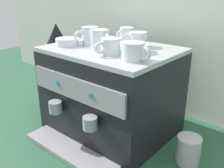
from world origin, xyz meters
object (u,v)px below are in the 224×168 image
(espresso_machine, at_px, (111,91))
(coffee_grinder, at_px, (59,65))
(ceramic_cup_2, at_px, (137,39))
(milk_pitcher, at_px, (188,150))
(ceramic_bowl_1, at_px, (135,48))
(ceramic_bowl_2, at_px, (67,42))
(ceramic_cup_3, at_px, (126,35))
(ceramic_cup_4, at_px, (110,47))
(ceramic_bowl_0, at_px, (95,36))
(ceramic_cup_1, at_px, (134,51))
(ceramic_cup_5, at_px, (100,39))
(ceramic_cup_0, at_px, (89,36))

(espresso_machine, bearing_deg, coffee_grinder, 172.91)
(ceramic_cup_2, distance_m, milk_pitcher, 0.51)
(ceramic_bowl_1, height_order, coffee_grinder, coffee_grinder)
(ceramic_bowl_2, bearing_deg, espresso_machine, 26.21)
(espresso_machine, distance_m, coffee_grinder, 0.46)
(ceramic_cup_3, relative_size, ceramic_cup_4, 0.98)
(ceramic_bowl_0, height_order, coffee_grinder, coffee_grinder)
(ceramic_cup_3, bearing_deg, espresso_machine, -78.17)
(espresso_machine, bearing_deg, ceramic_bowl_0, 155.80)
(ceramic_cup_1, height_order, ceramic_cup_4, ceramic_cup_1)
(espresso_machine, distance_m, ceramic_bowl_2, 0.30)
(ceramic_cup_2, bearing_deg, espresso_machine, -122.96)
(coffee_grinder, bearing_deg, ceramic_bowl_0, 3.95)
(ceramic_cup_1, distance_m, coffee_grinder, 0.69)
(ceramic_cup_1, bearing_deg, coffee_grinder, 166.47)
(ceramic_cup_5, relative_size, ceramic_bowl_2, 1.15)
(espresso_machine, xyz_separation_m, ceramic_bowl_1, (0.12, 0.01, 0.22))
(ceramic_cup_3, height_order, ceramic_bowl_0, ceramic_cup_3)
(espresso_machine, relative_size, ceramic_cup_2, 5.55)
(ceramic_cup_5, xyz_separation_m, coffee_grinder, (-0.43, 0.10, -0.22))
(ceramic_cup_0, height_order, ceramic_bowl_1, ceramic_cup_0)
(espresso_machine, relative_size, ceramic_cup_3, 5.19)
(milk_pitcher, bearing_deg, ceramic_cup_5, -173.99)
(ceramic_bowl_2, bearing_deg, ceramic_cup_3, 56.70)
(ceramic_cup_4, xyz_separation_m, milk_pitcher, (0.32, 0.09, -0.37))
(milk_pitcher, bearing_deg, ceramic_cup_2, 162.91)
(ceramic_bowl_2, height_order, coffee_grinder, coffee_grinder)
(ceramic_cup_5, height_order, milk_pitcher, ceramic_cup_5)
(ceramic_cup_4, relative_size, ceramic_cup_5, 0.90)
(ceramic_bowl_0, distance_m, coffee_grinder, 0.35)
(ceramic_cup_5, relative_size, milk_pitcher, 1.06)
(ceramic_bowl_0, xyz_separation_m, coffee_grinder, (-0.28, -0.02, -0.20))
(ceramic_bowl_2, bearing_deg, ceramic_bowl_1, 18.37)
(ceramic_cup_3, relative_size, milk_pitcher, 0.94)
(coffee_grinder, bearing_deg, ceramic_cup_3, 11.67)
(ceramic_bowl_2, bearing_deg, ceramic_cup_4, -0.29)
(ceramic_bowl_0, relative_size, milk_pitcher, 1.01)
(ceramic_cup_4, height_order, ceramic_bowl_0, ceramic_cup_4)
(ceramic_cup_2, distance_m, ceramic_cup_3, 0.10)
(coffee_grinder, bearing_deg, ceramic_cup_5, -13.26)
(ceramic_cup_2, bearing_deg, coffee_grinder, -175.18)
(ceramic_bowl_0, distance_m, ceramic_bowl_1, 0.30)
(ceramic_cup_5, bearing_deg, ceramic_cup_4, -26.59)
(ceramic_cup_5, bearing_deg, ceramic_bowl_0, 140.57)
(espresso_machine, distance_m, ceramic_cup_5, 0.25)
(ceramic_cup_3, bearing_deg, ceramic_bowl_1, -41.76)
(espresso_machine, distance_m, ceramic_cup_2, 0.26)
(espresso_machine, height_order, ceramic_cup_0, ceramic_cup_0)
(ceramic_cup_4, distance_m, ceramic_bowl_1, 0.11)
(ceramic_cup_3, height_order, ceramic_bowl_1, ceramic_cup_3)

